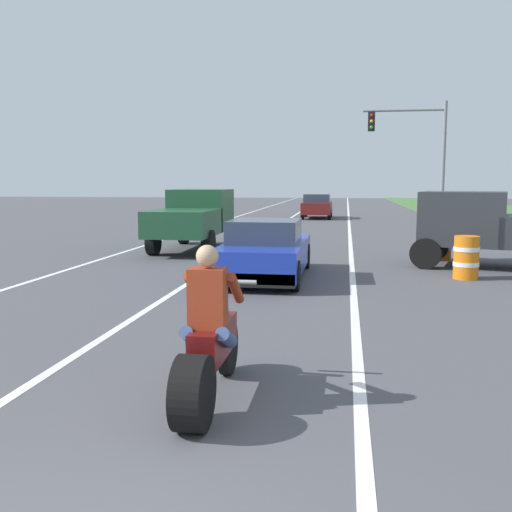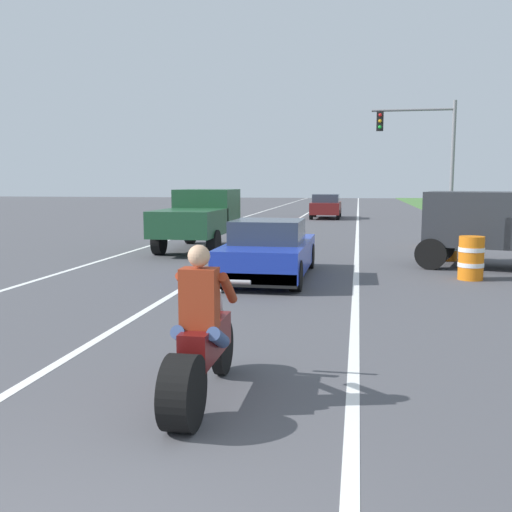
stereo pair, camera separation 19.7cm
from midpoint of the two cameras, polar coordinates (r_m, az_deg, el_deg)
name	(u,v)px [view 1 (the left image)]	position (r m, az deg, el deg)	size (l,w,h in m)	color
lane_stripe_left_solid	(172,237)	(23.63, -8.62, 1.89)	(0.14, 120.00, 0.01)	white
lane_stripe_right_solid	(350,240)	(22.53, 9.13, 1.62)	(0.14, 120.00, 0.01)	white
lane_stripe_centre_dashed	(259,238)	(22.80, 0.04, 1.78)	(0.14, 120.00, 0.01)	white
motorcycle_with_rider	(208,348)	(5.77, -5.78, -9.08)	(0.70, 2.21, 1.62)	black
sports_car_blue	(265,251)	(13.29, 0.53, 0.48)	(1.84, 4.30, 1.37)	#1E38B2
pickup_truck_left_lane_dark_green	(194,216)	(19.04, -6.48, 3.96)	(2.02, 4.80, 1.98)	#1E4C2D
pickup_truck_right_shoulder_dark_grey	(501,226)	(16.01, 22.92, 2.79)	(5.14, 3.14, 1.98)	#2D3035
traffic_light_mast_near	(419,146)	(28.57, 15.76, 10.55)	(3.87, 0.34, 6.00)	gray
construction_barrel_nearest	(466,257)	(14.00, 19.87, -0.13)	(0.58, 0.58, 1.00)	orange
construction_barrel_mid	(441,243)	(17.23, 17.72, 1.29)	(0.58, 0.58, 1.00)	orange
construction_barrel_far	(428,232)	(20.82, 16.51, 2.33)	(0.58, 0.58, 1.00)	orange
distant_car_far_ahead	(317,206)	(35.76, 5.96, 5.00)	(1.80, 4.00, 1.50)	maroon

